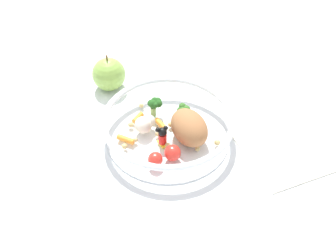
% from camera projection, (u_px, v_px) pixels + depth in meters
% --- Properties ---
extents(ground_plane, '(2.40, 2.40, 0.00)m').
position_uv_depth(ground_plane, '(176.00, 134.00, 0.79)').
color(ground_plane, white).
extents(food_container, '(0.25, 0.25, 0.07)m').
position_uv_depth(food_container, '(171.00, 126.00, 0.76)').
color(food_container, white).
rests_on(food_container, ground_plane).
extents(loose_apple, '(0.07, 0.07, 0.08)m').
position_uv_depth(loose_apple, '(109.00, 74.00, 0.87)').
color(loose_apple, '#8CB74C').
rests_on(loose_apple, ground_plane).
extents(folded_napkin, '(0.19, 0.19, 0.01)m').
position_uv_depth(folded_napkin, '(284.00, 152.00, 0.75)').
color(folded_napkin, silver).
rests_on(folded_napkin, ground_plane).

